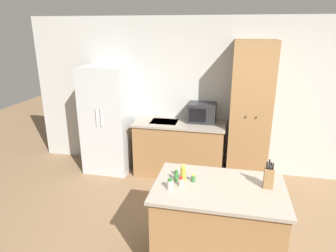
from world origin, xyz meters
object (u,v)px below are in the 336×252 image
object	(u,v)px
knife_block	(269,178)
spice_bottle_amber_oil	(193,178)
refrigerator	(108,119)
microwave	(202,113)
spice_bottle_pale_salt	(183,173)
spice_bottle_tall_dark	(176,176)
pantry_cabinet	(250,114)
spice_bottle_short_red	(170,184)
spice_bottle_green_herb	(181,182)

from	to	relation	value
knife_block	spice_bottle_amber_oil	world-z (taller)	knife_block
refrigerator	spice_bottle_amber_oil	xyz separation A→B (m)	(1.72, -1.84, 0.03)
microwave	spice_bottle_pale_salt	bearing A→B (deg)	-89.49
spice_bottle_pale_salt	spice_bottle_tall_dark	bearing A→B (deg)	-160.68
knife_block	spice_bottle_tall_dark	bearing A→B (deg)	-177.43
spice_bottle_tall_dark	spice_bottle_pale_salt	distance (m)	0.08
refrigerator	pantry_cabinet	xyz separation A→B (m)	(2.35, 0.05, 0.22)
spice_bottle_tall_dark	spice_bottle_short_red	xyz separation A→B (m)	(-0.03, -0.18, -0.00)
refrigerator	spice_bottle_tall_dark	size ratio (longest dim) A/B	16.07
spice_bottle_amber_oil	spice_bottle_tall_dark	bearing A→B (deg)	-175.85
spice_bottle_short_red	spice_bottle_pale_salt	size ratio (longest dim) A/B	0.63
refrigerator	spice_bottle_amber_oil	distance (m)	2.52
refrigerator	spice_bottle_tall_dark	distance (m)	2.41
knife_block	spice_bottle_short_red	distance (m)	0.97
spice_bottle_tall_dark	spice_bottle_amber_oil	distance (m)	0.18
pantry_cabinet	microwave	size ratio (longest dim) A/B	5.00
microwave	spice_bottle_tall_dark	world-z (taller)	microwave
spice_bottle_amber_oil	spice_bottle_pale_salt	size ratio (longest dim) A/B	0.48
spice_bottle_green_herb	spice_bottle_pale_salt	xyz separation A→B (m)	(-0.00, 0.14, 0.03)
microwave	spice_bottle_green_herb	xyz separation A→B (m)	(0.02, -2.12, -0.14)
microwave	knife_block	world-z (taller)	microwave
refrigerator	spice_bottle_short_red	bearing A→B (deg)	-53.38
knife_block	microwave	bearing A→B (deg)	113.76
pantry_cabinet	spice_bottle_tall_dark	distance (m)	2.08
spice_bottle_short_red	spice_bottle_amber_oil	world-z (taller)	spice_bottle_short_red
pantry_cabinet	spice_bottle_pale_salt	size ratio (longest dim) A/B	13.00
knife_block	spice_bottle_tall_dark	size ratio (longest dim) A/B	2.70
spice_bottle_tall_dark	spice_bottle_green_herb	xyz separation A→B (m)	(0.07, -0.11, -0.01)
microwave	spice_bottle_tall_dark	distance (m)	2.01
spice_bottle_amber_oil	refrigerator	bearing A→B (deg)	133.02
refrigerator	spice_bottle_short_red	xyz separation A→B (m)	(1.52, -2.04, 0.04)
pantry_cabinet	microwave	world-z (taller)	pantry_cabinet
spice_bottle_amber_oil	spice_bottle_green_herb	bearing A→B (deg)	-131.12
microwave	spice_bottle_pale_salt	xyz separation A→B (m)	(0.02, -1.99, -0.10)
refrigerator	pantry_cabinet	size ratio (longest dim) A/B	0.81
pantry_cabinet	spice_bottle_short_red	distance (m)	2.26
microwave	spice_bottle_short_red	world-z (taller)	microwave
spice_bottle_tall_dark	spice_bottle_green_herb	world-z (taller)	spice_bottle_tall_dark
pantry_cabinet	knife_block	xyz separation A→B (m)	(0.11, -1.87, -0.12)
spice_bottle_short_red	spice_bottle_tall_dark	bearing A→B (deg)	81.74
spice_bottle_pale_salt	spice_bottle_amber_oil	bearing A→B (deg)	-5.80
spice_bottle_short_red	spice_bottle_green_herb	size ratio (longest dim) A/B	1.11
spice_bottle_short_red	spice_bottle_green_herb	xyz separation A→B (m)	(0.10, 0.07, -0.01)
refrigerator	spice_bottle_pale_salt	size ratio (longest dim) A/B	10.50
pantry_cabinet	refrigerator	bearing A→B (deg)	-178.74
pantry_cabinet	spice_bottle_tall_dark	xyz separation A→B (m)	(-0.81, -1.91, -0.17)
pantry_cabinet	spice_bottle_amber_oil	distance (m)	2.01
spice_bottle_tall_dark	spice_bottle_short_red	size ratio (longest dim) A/B	1.04
spice_bottle_short_red	microwave	bearing A→B (deg)	87.98
spice_bottle_amber_oil	spice_bottle_green_herb	distance (m)	0.17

